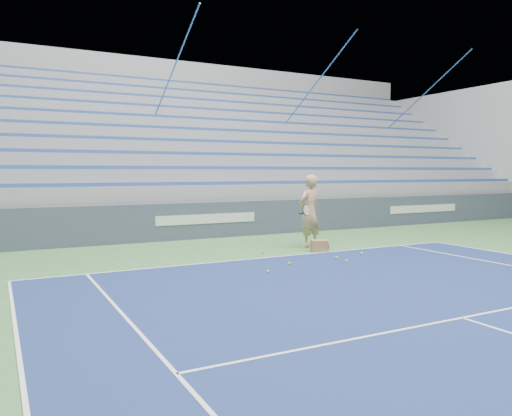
{
  "coord_description": "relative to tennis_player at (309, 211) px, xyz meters",
  "views": [
    {
      "loc": [
        -5.66,
        1.74,
        2.03
      ],
      "look_at": [
        -0.08,
        12.38,
        1.15
      ],
      "focal_mm": 35.0,
      "sensor_mm": 36.0,
      "label": 1
    }
  ],
  "objects": [
    {
      "name": "ball_box",
      "position": [
        -0.21,
        -0.76,
        -0.82
      ],
      "size": [
        0.49,
        0.44,
        0.3
      ],
      "color": "#987249",
      "rests_on": "ground"
    },
    {
      "name": "tennis_ball_1",
      "position": [
        -2.64,
        -2.48,
        -0.94
      ],
      "size": [
        0.07,
        0.07,
        0.07
      ],
      "primitive_type": "sphere",
      "color": "#CFEA2F",
      "rests_on": "ground"
    },
    {
      "name": "sponsor_barrier",
      "position": [
        -1.77,
        3.04,
        -0.42
      ],
      "size": [
        30.0,
        0.32,
        1.1
      ],
      "color": "#3C465C",
      "rests_on": "ground"
    },
    {
      "name": "tennis_player",
      "position": [
        0.0,
        0.0,
        0.0
      ],
      "size": [
        1.01,
        0.94,
        1.94
      ],
      "color": "tan",
      "rests_on": "ground"
    },
    {
      "name": "tennis_ball_0",
      "position": [
        -0.53,
        -2.28,
        -0.94
      ],
      "size": [
        0.07,
        0.07,
        0.07
      ],
      "primitive_type": "sphere",
      "color": "#CFEA2F",
      "rests_on": "ground"
    },
    {
      "name": "tennis_ball_3",
      "position": [
        0.43,
        -1.65,
        -0.94
      ],
      "size": [
        0.07,
        0.07,
        0.07
      ],
      "primitive_type": "sphere",
      "color": "#CFEA2F",
      "rests_on": "ground"
    },
    {
      "name": "tennis_ball_4",
      "position": [
        -0.47,
        -1.83,
        -0.94
      ],
      "size": [
        0.07,
        0.07,
        0.07
      ],
      "primitive_type": "sphere",
      "color": "#CFEA2F",
      "rests_on": "ground"
    },
    {
      "name": "tennis_ball_2",
      "position": [
        -1.55,
        -0.3,
        -0.94
      ],
      "size": [
        0.07,
        0.07,
        0.07
      ],
      "primitive_type": "sphere",
      "color": "#CFEA2F",
      "rests_on": "ground"
    },
    {
      "name": "tennis_ball_5",
      "position": [
        -1.81,
        -1.94,
        -0.94
      ],
      "size": [
        0.07,
        0.07,
        0.07
      ],
      "primitive_type": "sphere",
      "color": "#CFEA2F",
      "rests_on": "ground"
    },
    {
      "name": "bleachers",
      "position": [
        -1.77,
        8.76,
        1.39
      ],
      "size": [
        31.0,
        9.15,
        7.3
      ],
      "color": "#999CA1",
      "rests_on": "ground"
    }
  ]
}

